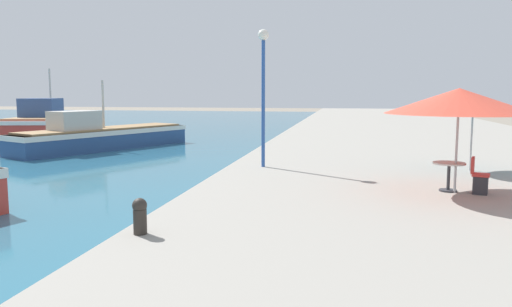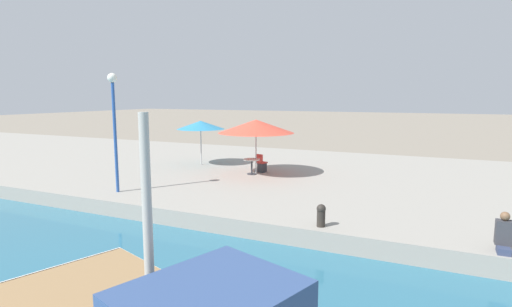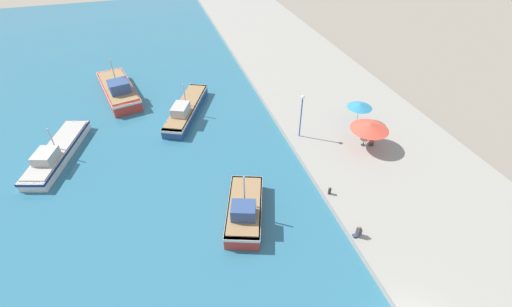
{
  "view_description": "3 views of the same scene",
  "coord_description": "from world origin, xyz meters",
  "px_view_note": "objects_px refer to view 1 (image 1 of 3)",
  "views": [
    {
      "loc": [
        4.04,
        3.77,
        3.11
      ],
      "look_at": [
        1.5,
        17.41,
        1.4
      ],
      "focal_mm": 35.0,
      "sensor_mm": 36.0,
      "label": 1
    },
    {
      "loc": [
        -10.36,
        9.01,
        4.3
      ],
      "look_at": [
        6.7,
        16.79,
        1.6
      ],
      "focal_mm": 28.0,
      "sensor_mm": 36.0,
      "label": 2
    },
    {
      "loc": [
        -11.11,
        -5.48,
        20.57
      ],
      "look_at": [
        -4.0,
        18.0,
        1.2
      ],
      "focal_mm": 24.0,
      "sensor_mm": 36.0,
      "label": 3
    }
  ],
  "objects_px": {
    "fishing_boat_distant": "(51,123)",
    "cafe_umbrella_pink": "(459,101)",
    "lamppost": "(263,74)",
    "cafe_umbrella_white": "(473,103)",
    "cafe_chair_left": "(479,181)",
    "fishing_boat_far": "(102,136)",
    "mooring_bollard": "(140,215)",
    "cafe_table": "(449,171)"
  },
  "relations": [
    {
      "from": "cafe_umbrella_pink",
      "to": "lamppost",
      "type": "distance_m",
      "value": 6.51
    },
    {
      "from": "fishing_boat_distant",
      "to": "lamppost",
      "type": "relative_size",
      "value": 2.35
    },
    {
      "from": "cafe_chair_left",
      "to": "fishing_boat_distant",
      "type": "bearing_deg",
      "value": -110.73
    },
    {
      "from": "fishing_boat_distant",
      "to": "cafe_umbrella_pink",
      "type": "height_order",
      "value": "fishing_boat_distant"
    },
    {
      "from": "cafe_umbrella_white",
      "to": "mooring_bollard",
      "type": "xyz_separation_m",
      "value": [
        -7.49,
        -8.74,
        -1.81
      ]
    },
    {
      "from": "cafe_umbrella_white",
      "to": "cafe_table",
      "type": "bearing_deg",
      "value": -110.13
    },
    {
      "from": "fishing_boat_far",
      "to": "cafe_table",
      "type": "relative_size",
      "value": 12.95
    },
    {
      "from": "fishing_boat_far",
      "to": "cafe_umbrella_pink",
      "type": "relative_size",
      "value": 2.89
    },
    {
      "from": "cafe_umbrella_white",
      "to": "cafe_umbrella_pink",
      "type": "bearing_deg",
      "value": -107.64
    },
    {
      "from": "cafe_table",
      "to": "cafe_umbrella_pink",
      "type": "bearing_deg",
      "value": -53.12
    },
    {
      "from": "mooring_bollard",
      "to": "lamppost",
      "type": "relative_size",
      "value": 0.14
    },
    {
      "from": "fishing_boat_far",
      "to": "mooring_bollard",
      "type": "distance_m",
      "value": 19.12
    },
    {
      "from": "cafe_umbrella_pink",
      "to": "fishing_boat_distant",
      "type": "bearing_deg",
      "value": 141.38
    },
    {
      "from": "fishing_boat_distant",
      "to": "fishing_boat_far",
      "type": "bearing_deg",
      "value": -55.18
    },
    {
      "from": "cafe_umbrella_pink",
      "to": "mooring_bollard",
      "type": "distance_m",
      "value": 8.19
    },
    {
      "from": "lamppost",
      "to": "cafe_umbrella_white",
      "type": "bearing_deg",
      "value": 3.42
    },
    {
      "from": "cafe_table",
      "to": "lamppost",
      "type": "height_order",
      "value": "lamppost"
    },
    {
      "from": "lamppost",
      "to": "cafe_chair_left",
      "type": "bearing_deg",
      "value": -29.97
    },
    {
      "from": "fishing_boat_distant",
      "to": "cafe_chair_left",
      "type": "distance_m",
      "value": 29.88
    },
    {
      "from": "fishing_boat_distant",
      "to": "cafe_chair_left",
      "type": "height_order",
      "value": "fishing_boat_distant"
    },
    {
      "from": "fishing_boat_far",
      "to": "lamppost",
      "type": "xyz_separation_m",
      "value": [
        10.24,
        -8.29,
        2.91
      ]
    },
    {
      "from": "fishing_boat_distant",
      "to": "cafe_umbrella_white",
      "type": "bearing_deg",
      "value": -43.75
    },
    {
      "from": "fishing_boat_distant",
      "to": "lamppost",
      "type": "bearing_deg",
      "value": -53.22
    },
    {
      "from": "fishing_boat_distant",
      "to": "cafe_chair_left",
      "type": "relative_size",
      "value": 11.78
    },
    {
      "from": "fishing_boat_far",
      "to": "cafe_chair_left",
      "type": "height_order",
      "value": "fishing_boat_far"
    },
    {
      "from": "fishing_boat_distant",
      "to": "cafe_umbrella_pink",
      "type": "relative_size",
      "value": 2.98
    },
    {
      "from": "cafe_table",
      "to": "cafe_chair_left",
      "type": "height_order",
      "value": "cafe_chair_left"
    },
    {
      "from": "cafe_umbrella_white",
      "to": "cafe_chair_left",
      "type": "height_order",
      "value": "cafe_umbrella_white"
    },
    {
      "from": "cafe_umbrella_pink",
      "to": "mooring_bollard",
      "type": "height_order",
      "value": "cafe_umbrella_pink"
    },
    {
      "from": "fishing_boat_distant",
      "to": "cafe_table",
      "type": "bearing_deg",
      "value": -51.3
    },
    {
      "from": "cafe_umbrella_pink",
      "to": "mooring_bollard",
      "type": "bearing_deg",
      "value": -141.96
    },
    {
      "from": "fishing_boat_far",
      "to": "cafe_umbrella_white",
      "type": "xyz_separation_m",
      "value": [
        16.93,
        -7.89,
        1.98
      ]
    },
    {
      "from": "cafe_table",
      "to": "fishing_boat_distant",
      "type": "bearing_deg",
      "value": 141.49
    },
    {
      "from": "cafe_umbrella_white",
      "to": "mooring_bollard",
      "type": "relative_size",
      "value": 3.91
    },
    {
      "from": "fishing_boat_distant",
      "to": "lamppost",
      "type": "distance_m",
      "value": 23.16
    },
    {
      "from": "cafe_umbrella_pink",
      "to": "cafe_umbrella_white",
      "type": "bearing_deg",
      "value": 72.36
    },
    {
      "from": "cafe_umbrella_pink",
      "to": "mooring_bollard",
      "type": "relative_size",
      "value": 5.49
    },
    {
      "from": "cafe_umbrella_white",
      "to": "cafe_chair_left",
      "type": "xyz_separation_m",
      "value": [
        -0.65,
        -3.88,
        -1.84
      ]
    },
    {
      "from": "cafe_chair_left",
      "to": "fishing_boat_far",
      "type": "bearing_deg",
      "value": -108.59
    },
    {
      "from": "cafe_umbrella_white",
      "to": "fishing_boat_far",
      "type": "bearing_deg",
      "value": 155.02
    },
    {
      "from": "fishing_boat_distant",
      "to": "lamppost",
      "type": "height_order",
      "value": "lamppost"
    },
    {
      "from": "fishing_boat_distant",
      "to": "cafe_chair_left",
      "type": "xyz_separation_m",
      "value": [
        23.54,
        -18.4,
        -0.04
      ]
    }
  ]
}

